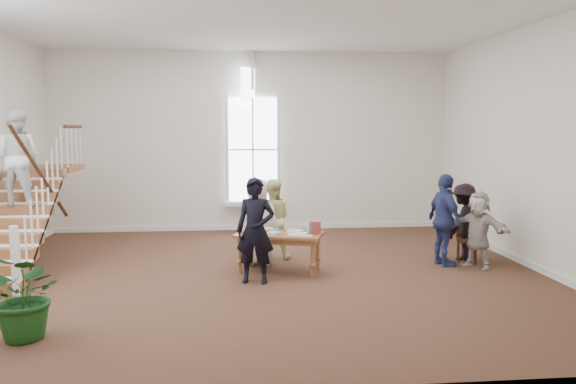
{
  "coord_description": "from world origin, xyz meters",
  "views": [
    {
      "loc": [
        -0.52,
        -9.77,
        2.57
      ],
      "look_at": [
        0.49,
        0.4,
        1.42
      ],
      "focal_mm": 35.0,
      "sensor_mm": 36.0,
      "label": 1
    }
  ],
  "objects": [
    {
      "name": "ground",
      "position": [
        0.0,
        0.0,
        0.0
      ],
      "size": [
        10.0,
        10.0,
        0.0
      ],
      "primitive_type": "plane",
      "color": "#482D1C",
      "rests_on": "ground"
    },
    {
      "name": "room_shell",
      "position": [
        -0.0,
        4.39,
        0.4
      ],
      "size": [
        10.49,
        10.0,
        10.0
      ],
      "color": "silver",
      "rests_on": "ground"
    },
    {
      "name": "staircase",
      "position": [
        -4.34,
        0.75,
        1.62
      ],
      "size": [
        1.1,
        4.1,
        2.92
      ],
      "color": "brown",
      "rests_on": "ground"
    },
    {
      "name": "library_table",
      "position": [
        0.28,
        0.11,
        0.63
      ],
      "size": [
        1.67,
        1.18,
        0.77
      ],
      "rotation": [
        0.0,
        0.0,
        -0.31
      ],
      "color": "brown",
      "rests_on": "ground"
    },
    {
      "name": "police_officer",
      "position": [
        -0.15,
        -0.55,
        0.89
      ],
      "size": [
        0.72,
        0.55,
        1.77
      ],
      "primitive_type": "imported",
      "rotation": [
        0.0,
        0.0,
        -0.21
      ],
      "color": "black",
      "rests_on": "ground"
    },
    {
      "name": "elderly_woman",
      "position": [
        -0.05,
        0.7,
        0.82
      ],
      "size": [
        0.89,
        0.66,
        1.65
      ],
      "primitive_type": "imported",
      "rotation": [
        0.0,
        0.0,
        2.96
      ],
      "color": "silver",
      "rests_on": "ground"
    },
    {
      "name": "person_yellow",
      "position": [
        0.25,
        1.2,
        0.79
      ],
      "size": [
        0.83,
        0.67,
        1.59
      ],
      "primitive_type": "imported",
      "rotation": [
        0.0,
        0.0,
        3.05
      ],
      "color": "#E7E190",
      "rests_on": "ground"
    },
    {
      "name": "woman_cluster_a",
      "position": [
        3.44,
        0.28,
        0.87
      ],
      "size": [
        0.59,
        1.07,
        1.74
      ],
      "primitive_type": "imported",
      "rotation": [
        0.0,
        0.0,
        1.74
      ],
      "color": "navy",
      "rests_on": "ground"
    },
    {
      "name": "woman_cluster_b",
      "position": [
        4.0,
        0.73,
        0.75
      ],
      "size": [
        1.1,
        1.07,
        1.51
      ],
      "primitive_type": "imported",
      "rotation": [
        0.0,
        0.0,
        3.89
      ],
      "color": "black",
      "rests_on": "ground"
    },
    {
      "name": "woman_cluster_c",
      "position": [
        4.0,
        0.08,
        0.72
      ],
      "size": [
        1.17,
        1.29,
        1.43
      ],
      "primitive_type": "imported",
      "rotation": [
        0.0,
        0.0,
        5.4
      ],
      "color": "beige",
      "rests_on": "ground"
    },
    {
      "name": "floor_plant",
      "position": [
        -3.04,
        -2.83,
        0.55
      ],
      "size": [
        1.25,
        1.19,
        1.1
      ],
      "primitive_type": "imported",
      "rotation": [
        0.0,
        0.0,
        -0.43
      ],
      "color": "#133D13",
      "rests_on": "ground"
    },
    {
      "name": "side_chair",
      "position": [
        4.02,
        0.61,
        0.5
      ],
      "size": [
        0.5,
        0.5,
        0.91
      ],
      "rotation": [
        0.0,
        0.0,
        -0.33
      ],
      "color": "black",
      "rests_on": "ground"
    }
  ]
}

